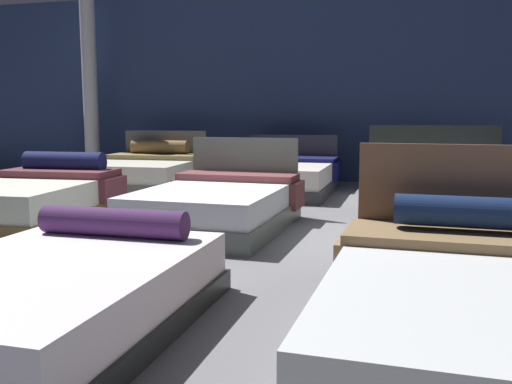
% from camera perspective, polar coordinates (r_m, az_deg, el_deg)
% --- Properties ---
extents(ground_plane, '(18.00, 18.00, 0.02)m').
position_cam_1_polar(ground_plane, '(5.95, -3.87, -4.15)').
color(ground_plane, slate).
extents(showroom_back_wall, '(18.00, 0.06, 3.50)m').
position_cam_1_polar(showroom_back_wall, '(10.56, 4.51, 10.70)').
color(showroom_back_wall, navy).
rests_on(showroom_back_wall, ground_plane).
extents(bed_1, '(1.50, 2.13, 0.60)m').
position_cam_1_polar(bed_1, '(3.44, -20.06, -9.86)').
color(bed_1, black).
rests_on(bed_1, ground_plane).
extents(bed_2, '(1.62, 2.24, 1.04)m').
position_cam_1_polar(bed_2, '(2.98, 21.81, -11.68)').
color(bed_2, brown).
rests_on(bed_2, ground_plane).
extents(bed_3, '(1.59, 2.16, 0.75)m').
position_cam_1_polar(bed_3, '(7.10, -21.78, -0.56)').
color(bed_3, brown).
rests_on(bed_3, ground_plane).
extents(bed_4, '(1.56, 2.13, 0.95)m').
position_cam_1_polar(bed_4, '(6.06, -3.93, -1.48)').
color(bed_4, '#515953').
rests_on(bed_4, ground_plane).
extents(bed_5, '(1.58, 2.01, 1.11)m').
position_cam_1_polar(bed_5, '(5.65, 18.34, -2.34)').
color(bed_5, black).
rests_on(bed_5, ground_plane).
extents(bed_6, '(1.76, 2.11, 0.94)m').
position_cam_1_polar(bed_6, '(9.53, -11.18, 1.96)').
color(bed_6, '#555652').
rests_on(bed_6, ground_plane).
extents(bed_7, '(1.70, 2.17, 0.88)m').
position_cam_1_polar(bed_7, '(8.84, 2.49, 1.52)').
color(bed_7, '#2F2D33').
rests_on(bed_7, ground_plane).
extents(bed_8, '(1.75, 2.18, 0.80)m').
position_cam_1_polar(bed_8, '(8.62, 17.13, 1.06)').
color(bed_8, '#32322C').
rests_on(bed_8, ground_plane).
extents(support_pillar, '(0.28, 0.28, 3.50)m').
position_cam_1_polar(support_pillar, '(11.41, -16.57, 10.19)').
color(support_pillar, silver).
rests_on(support_pillar, ground_plane).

